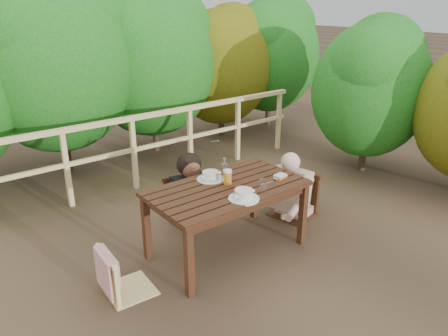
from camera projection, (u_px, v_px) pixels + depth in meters
ground at (227, 250)px, 4.48m from camera, size 60.00×60.00×0.00m
table at (227, 220)px, 4.35m from camera, size 1.53×0.86×0.71m
chair_left at (126, 250)px, 3.71m from camera, size 0.44×0.44×0.84m
chair_far at (185, 183)px, 5.02m from camera, size 0.50×0.50×0.87m
chair_right at (294, 178)px, 5.04m from camera, size 0.55×0.55×0.94m
woman at (184, 166)px, 4.96m from camera, size 0.63×0.72×1.28m
diner_right at (297, 162)px, 4.99m from camera, size 0.76×0.66×1.35m
railing at (134, 153)px, 5.76m from camera, size 5.60×0.10×1.01m
hedge_row at (113, 36)px, 6.35m from camera, size 6.60×1.60×3.80m
shrub_side at (425, 78)px, 5.67m from camera, size 1.40×2.20×2.90m
soup_near at (244, 195)px, 3.96m from camera, size 0.29×0.29×0.10m
soup_far at (211, 176)px, 4.37m from camera, size 0.28×0.28×0.09m
bread_roll at (240, 190)px, 4.07m from camera, size 0.14×0.11×0.08m
beer_glass at (228, 178)px, 4.24m from camera, size 0.08×0.08×0.16m
bottle at (224, 171)px, 4.26m from camera, size 0.06×0.06×0.27m
tumbler at (263, 189)px, 4.10m from camera, size 0.07×0.07×0.08m
butter_tub at (280, 177)px, 4.40m from camera, size 0.13×0.10×0.05m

